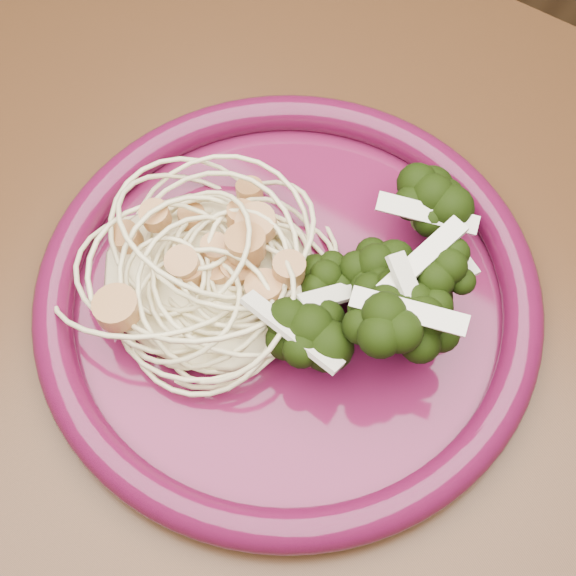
% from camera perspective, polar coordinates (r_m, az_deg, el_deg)
% --- Properties ---
extents(dining_table, '(1.20, 0.80, 0.75)m').
position_cam_1_polar(dining_table, '(0.59, -8.89, -8.33)').
color(dining_table, '#472814').
rests_on(dining_table, ground).
extents(dinner_plate, '(0.40, 0.40, 0.03)m').
position_cam_1_polar(dinner_plate, '(0.49, -0.00, -0.48)').
color(dinner_plate, '#540F2D').
rests_on(dinner_plate, dining_table).
extents(spaghetti_pile, '(0.17, 0.16, 0.03)m').
position_cam_1_polar(spaghetti_pile, '(0.49, -5.67, 1.31)').
color(spaghetti_pile, beige).
rests_on(spaghetti_pile, dinner_plate).
extents(scallop_cluster, '(0.16, 0.16, 0.04)m').
position_cam_1_polar(scallop_cluster, '(0.46, -6.08, 3.62)').
color(scallop_cluster, tan).
rests_on(scallop_cluster, spaghetti_pile).
extents(broccoli_pile, '(0.15, 0.18, 0.06)m').
position_cam_1_polar(broccoli_pile, '(0.47, 7.26, -0.65)').
color(broccoli_pile, black).
rests_on(broccoli_pile, dinner_plate).
extents(onion_garnish, '(0.10, 0.12, 0.06)m').
position_cam_1_polar(onion_garnish, '(0.44, 7.75, 1.43)').
color(onion_garnish, beige).
rests_on(onion_garnish, broccoli_pile).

